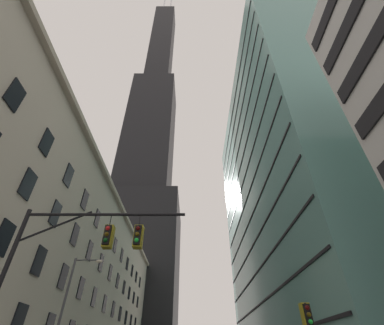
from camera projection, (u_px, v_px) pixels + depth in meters
name	position (u px, v px, depth m)	size (l,w,h in m)	color
station_building	(52.00, 273.00, 37.63)	(15.83, 73.79, 23.57)	beige
dark_skyscraper	(146.00, 163.00, 112.31)	(29.36, 29.36, 235.78)	black
glass_office_midrise	(294.00, 191.00, 47.66)	(18.32, 47.71, 52.72)	slate
traffic_signal_mast	(78.00, 255.00, 11.51)	(7.77, 0.63, 7.46)	black
traffic_light_near_right	(308.00, 321.00, 12.02)	(0.40, 0.63, 3.78)	black
street_lamppost	(67.00, 305.00, 19.44)	(2.34, 0.32, 8.30)	#47474C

